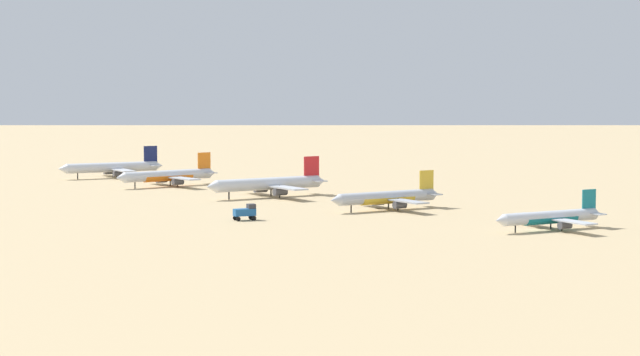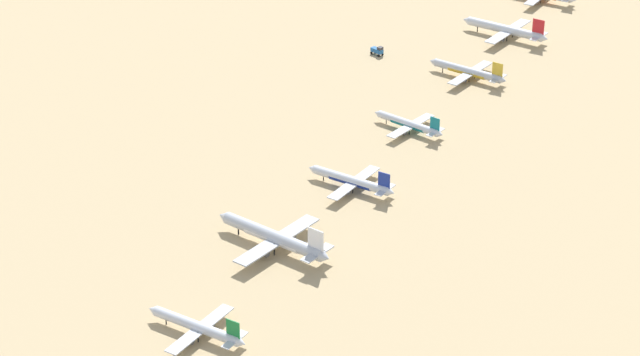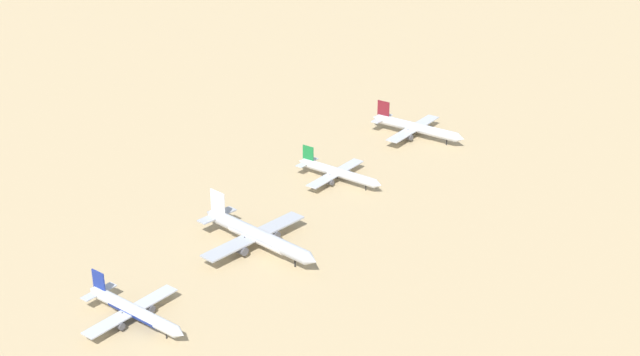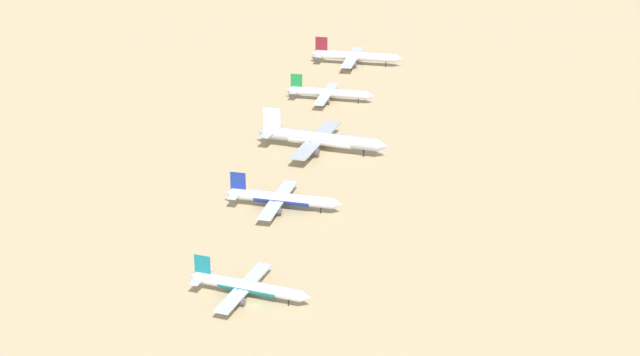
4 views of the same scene
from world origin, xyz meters
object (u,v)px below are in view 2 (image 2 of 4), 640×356
at_px(parked_jet_4, 409,124).
at_px(service_truck, 377,50).
at_px(parked_jet_7, 198,327).
at_px(parked_jet_3, 468,71).
at_px(parked_jet_6, 274,237).
at_px(parked_jet_2, 506,30).
at_px(parked_jet_5, 352,181).

height_order(parked_jet_4, service_truck, parked_jet_4).
height_order(parked_jet_4, parked_jet_7, parked_jet_7).
bearing_deg(parked_jet_7, parked_jet_3, -83.76).
relative_size(parked_jet_3, parked_jet_6, 0.80).
bearing_deg(parked_jet_4, parked_jet_7, 96.79).
relative_size(parked_jet_2, parked_jet_3, 1.16).
xyz_separation_m(parked_jet_4, service_truck, (46.54, -54.74, -0.81)).
bearing_deg(parked_jet_6, parked_jet_7, 100.99).
relative_size(parked_jet_5, service_truck, 5.92).
bearing_deg(parked_jet_4, parked_jet_6, 94.57).
bearing_deg(parked_jet_7, parked_jet_4, -83.21).
bearing_deg(parked_jet_5, parked_jet_7, 96.35).
distance_m(parked_jet_5, parked_jet_6, 44.66).
bearing_deg(parked_jet_3, parked_jet_7, 96.24).
bearing_deg(parked_jet_2, parked_jet_5, 96.90).
height_order(parked_jet_7, service_truck, parked_jet_7).
height_order(parked_jet_2, parked_jet_7, parked_jet_2).
distance_m(parked_jet_3, parked_jet_6, 146.42).
height_order(parked_jet_2, parked_jet_5, parked_jet_2).
height_order(parked_jet_3, service_truck, parked_jet_3).
distance_m(parked_jet_2, parked_jet_4, 100.90).
bearing_deg(parked_jet_5, parked_jet_2, -83.10).
xyz_separation_m(parked_jet_3, parked_jet_6, (-11.84, 145.94, 0.81)).
distance_m(parked_jet_2, service_truck, 57.46).
relative_size(parked_jet_2, parked_jet_6, 0.93).
xyz_separation_m(parked_jet_2, parked_jet_6, (-18.90, 192.92, 0.23)).
relative_size(parked_jet_3, service_truck, 6.19).
distance_m(parked_jet_5, service_truck, 115.63).
xyz_separation_m(parked_jet_2, parked_jet_7, (-28.29, 241.24, -0.75)).
xyz_separation_m(parked_jet_6, parked_jet_7, (-9.39, 48.32, -0.98)).
distance_m(parked_jet_4, service_truck, 71.85).
distance_m(parked_jet_4, parked_jet_6, 92.98).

